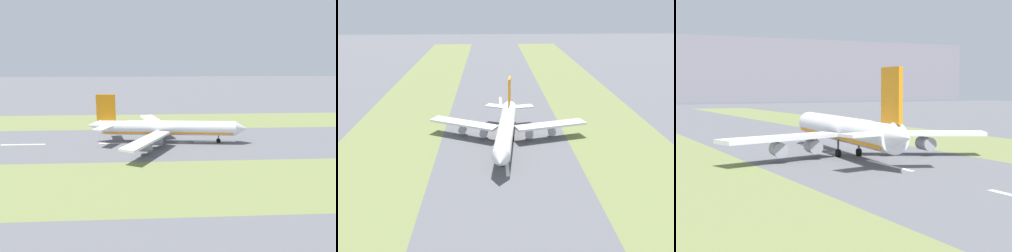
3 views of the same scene
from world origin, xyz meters
The scene contains 7 objects.
ground_plane centered at (0.00, 0.00, 0.00)m, with size 800.00×800.00×0.00m, color #56565B.
grass_median_west centered at (-45.00, 0.00, 0.00)m, with size 40.00×600.00×0.01m, color olive.
grass_median_east centered at (45.00, 0.00, 0.00)m, with size 40.00×600.00×0.01m, color olive.
centreline_dash_near centered at (0.00, -65.85, 0.01)m, with size 1.20×18.00×0.01m, color silver.
centreline_dash_mid centered at (0.00, -25.85, 0.01)m, with size 1.20×18.00×0.01m, color silver.
centreline_dash_far centered at (0.00, 14.15, 0.01)m, with size 1.20×18.00×0.01m, color silver.
airplane_main_jet centered at (-0.65, -7.75, 6.02)m, with size 63.82×67.21×20.20m.
Camera 2 is at (5.28, 136.13, 56.49)m, focal length 42.00 mm.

